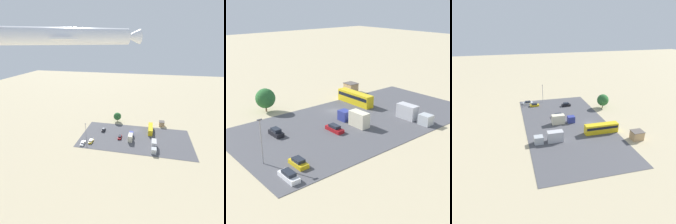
# 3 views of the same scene
# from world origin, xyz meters

# --- Properties ---
(ground_plane) EXTENTS (400.00, 400.00, 0.00)m
(ground_plane) POSITION_xyz_m (0.00, 0.00, 0.00)
(ground_plane) COLOR tan
(parking_lot_surface) EXTENTS (61.22, 30.80, 0.08)m
(parking_lot_surface) POSITION_xyz_m (0.00, 9.11, 0.04)
(parking_lot_surface) COLOR #4C4C51
(parking_lot_surface) RESTS_ON ground
(shed_building) EXTENTS (3.40, 3.88, 2.95)m
(shed_building) POSITION_xyz_m (-15.49, -10.38, 1.48)
(shed_building) COLOR tan
(shed_building) RESTS_ON ground
(bus) EXTENTS (2.57, 11.81, 3.30)m
(bus) POSITION_xyz_m (-8.43, -0.80, 1.86)
(bus) COLOR gold
(bus) RESTS_ON ground
(parked_car_0) EXTENTS (1.86, 4.05, 1.42)m
(parked_car_0) POSITION_xyz_m (23.01, 18.34, 0.67)
(parked_car_0) COLOR gold
(parked_car_0) RESTS_ON ground
(parked_car_1) EXTENTS (1.75, 4.00, 1.65)m
(parked_car_1) POSITION_xyz_m (19.55, 4.32, 0.77)
(parked_car_1) COLOR black
(parked_car_1) RESTS_ON ground
(parked_car_2) EXTENTS (1.73, 4.49, 1.44)m
(parked_car_2) POSITION_xyz_m (26.62, 21.01, 0.68)
(parked_car_2) COLOR silver
(parked_car_2) RESTS_ON ground
(parked_car_3) EXTENTS (1.72, 4.78, 1.49)m
(parked_car_3) POSITION_xyz_m (8.44, 10.60, 0.70)
(parked_car_3) COLOR maroon
(parked_car_3) RESTS_ON ground
(parked_truck_0) EXTENTS (2.30, 8.81, 3.52)m
(parked_truck_0) POSITION_xyz_m (2.33, 10.60, 1.69)
(parked_truck_0) COLOR navy
(parked_truck_0) RESTS_ON ground
(parked_truck_1) EXTENTS (2.47, 9.36, 3.53)m
(parked_truck_1) POSITION_xyz_m (-10.28, 17.44, 1.70)
(parked_truck_1) COLOR #ADB2B7
(parked_truck_1) RESTS_ON ground
(tree_near_shed) EXTENTS (5.15, 5.15, 6.18)m
(tree_near_shed) POSITION_xyz_m (13.78, -11.09, 3.61)
(tree_near_shed) COLOR brown
(tree_near_shed) RESTS_ON ground
(light_pole_lot_centre) EXTENTS (0.90, 0.28, 8.51)m
(light_pole_lot_centre) POSITION_xyz_m (27.44, 13.69, 4.77)
(light_pole_lot_centre) COLOR gray
(light_pole_lot_centre) RESTS_ON ground
(airplane) EXTENTS (37.68, 31.43, 9.72)m
(airplane) POSITION_xyz_m (16.34, 49.73, 52.28)
(airplane) COLOR white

